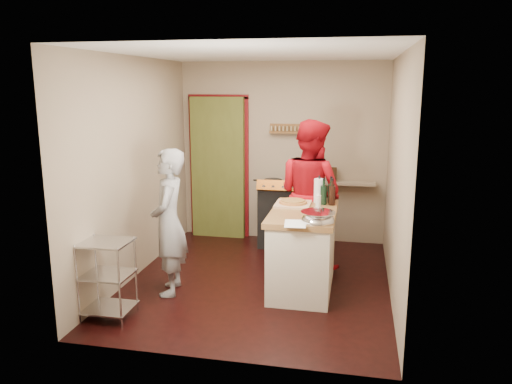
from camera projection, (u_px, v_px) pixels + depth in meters
floor at (259, 281)px, 5.89m from camera, size 3.50×3.50×0.00m
back_wall at (240, 162)px, 7.48m from camera, size 3.00×0.44×2.60m
left_wall at (135, 169)px, 5.91m from camera, size 0.04×3.50×2.60m
right_wall at (396, 178)px, 5.31m from camera, size 0.04×3.50×2.60m
ceiling at (259, 52)px, 5.33m from camera, size 3.00×3.50×0.02m
stove at (281, 215)px, 7.14m from camera, size 0.60×0.63×1.00m
wire_shelving at (107, 276)px, 4.90m from camera, size 0.48×0.40×0.80m
island at (303, 248)px, 5.58m from camera, size 0.72×1.30×1.22m
person_stripe at (169, 222)px, 5.42m from camera, size 0.50×0.66×1.61m
person_red at (310, 194)px, 6.25m from camera, size 1.15×1.11×1.86m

